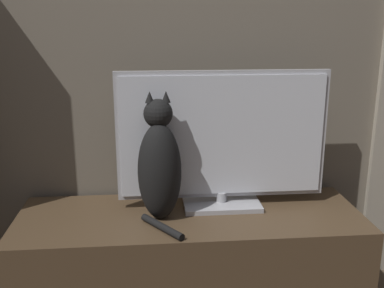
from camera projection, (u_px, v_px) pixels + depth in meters
wall_back at (184, 6)px, 1.93m from camera, size 4.80×0.05×2.60m
tv_stand at (190, 263)px, 1.93m from camera, size 1.43×0.50×0.46m
tv at (223, 141)px, 1.88m from camera, size 0.89×0.20×0.59m
cat at (159, 166)px, 1.78m from camera, size 0.18×0.31×0.52m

